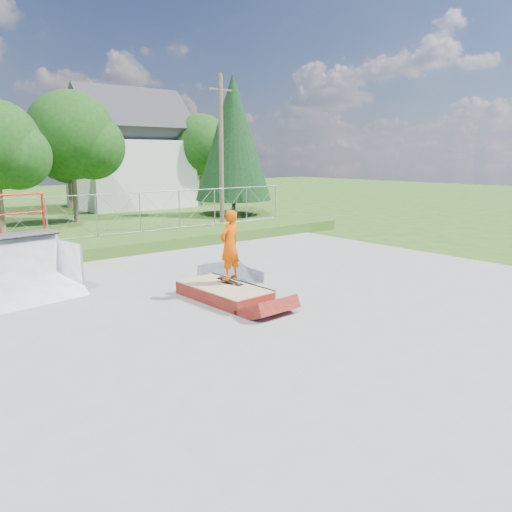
# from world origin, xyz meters

# --- Properties ---
(ground) EXTENTS (120.00, 120.00, 0.00)m
(ground) POSITION_xyz_m (0.00, 0.00, 0.00)
(ground) COLOR #2A5117
(ground) RESTS_ON ground
(concrete_pad) EXTENTS (20.00, 16.00, 0.04)m
(concrete_pad) POSITION_xyz_m (0.00, 0.00, 0.02)
(concrete_pad) COLOR gray
(concrete_pad) RESTS_ON ground
(grass_berm) EXTENTS (24.00, 3.00, 0.50)m
(grass_berm) POSITION_xyz_m (0.00, 9.50, 0.25)
(grass_berm) COLOR #2A5117
(grass_berm) RESTS_ON ground
(grind_box) EXTENTS (1.44, 2.80, 0.41)m
(grind_box) POSITION_xyz_m (-0.36, 0.85, 0.20)
(grind_box) COLOR maroon
(grind_box) RESTS_ON concrete_pad
(quarter_pipe) EXTENTS (3.11, 2.76, 2.79)m
(quarter_pipe) POSITION_xyz_m (-4.57, 4.46, 1.39)
(quarter_pipe) COLOR gray
(quarter_pipe) RESTS_ON concrete_pad
(flat_bank_ramp) EXTENTS (1.66, 1.75, 0.47)m
(flat_bank_ramp) POSITION_xyz_m (0.95, 2.29, 0.23)
(flat_bank_ramp) COLOR gray
(flat_bank_ramp) RESTS_ON concrete_pad
(skateboard) EXTENTS (0.41, 0.82, 0.13)m
(skateboard) POSITION_xyz_m (-0.08, 0.94, 0.45)
(skateboard) COLOR black
(skateboard) RESTS_ON grind_box
(skater) EXTENTS (0.78, 0.61, 1.90)m
(skater) POSITION_xyz_m (-0.08, 0.94, 1.40)
(skater) COLOR #EA5000
(skater) RESTS_ON grind_box
(chain_link_fence) EXTENTS (20.00, 0.06, 1.80)m
(chain_link_fence) POSITION_xyz_m (0.00, 10.50, 1.40)
(chain_link_fence) COLOR gray
(chain_link_fence) RESTS_ON grass_berm
(gable_house) EXTENTS (8.40, 6.08, 8.94)m
(gable_house) POSITION_xyz_m (9.00, 26.00, 3.84)
(gable_house) COLOR white
(gable_house) RESTS_ON ground
(utility_pole) EXTENTS (0.24, 0.24, 8.00)m
(utility_pole) POSITION_xyz_m (7.50, 12.00, 4.00)
(utility_pole) COLOR brown
(utility_pole) RESTS_ON ground
(tree_left_near) EXTENTS (4.76, 4.48, 6.65)m
(tree_left_near) POSITION_xyz_m (-1.75, 17.83, 4.24)
(tree_left_near) COLOR brown
(tree_left_near) RESTS_ON ground
(tree_center) EXTENTS (5.44, 5.12, 7.60)m
(tree_center) POSITION_xyz_m (2.78, 19.81, 4.85)
(tree_center) COLOR brown
(tree_center) RESTS_ON ground
(tree_right_far) EXTENTS (5.10, 4.80, 7.12)m
(tree_right_far) POSITION_xyz_m (14.27, 23.82, 4.54)
(tree_right_far) COLOR brown
(tree_right_far) RESTS_ON ground
(tree_back_mid) EXTENTS (4.08, 3.84, 5.70)m
(tree_back_mid) POSITION_xyz_m (5.21, 27.86, 3.63)
(tree_back_mid) COLOR brown
(tree_back_mid) RESTS_ON ground
(conifer_tree) EXTENTS (5.04, 5.04, 9.10)m
(conifer_tree) POSITION_xyz_m (12.00, 17.00, 5.05)
(conifer_tree) COLOR brown
(conifer_tree) RESTS_ON ground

